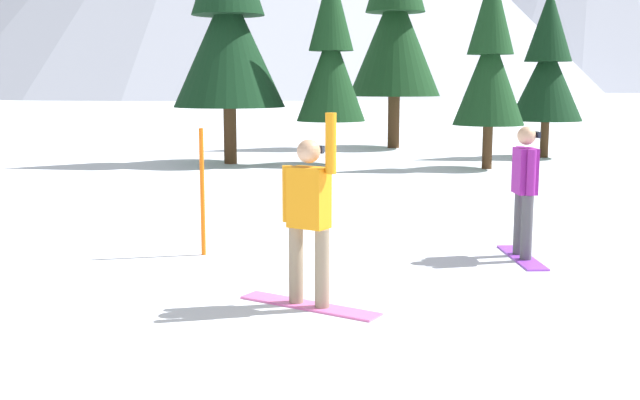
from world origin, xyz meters
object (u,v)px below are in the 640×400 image
Objects in this scene: snowboarder_background at (524,189)px; pine_tree_short at (395,18)px; snowboarder_midground at (309,217)px; trail_marker_pole at (202,192)px; pine_tree_tall at (331,56)px; pine_tree_slender at (490,59)px; pine_tree_broad at (548,66)px; pine_tree_leaning at (228,22)px.

pine_tree_short is at bearing 98.28° from snowboarder_background.
snowboarder_midground reaches higher than trail_marker_pole.
pine_tree_slender is at bearing -6.54° from pine_tree_tall.
pine_tree_broad is at bearing 74.56° from snowboarder_midground.
pine_tree_leaning is at bearing 121.48° from snowboarder_background.
pine_tree_leaning is 1.37× the size of pine_tree_slender.
pine_tree_leaning reaches higher than snowboarder_midground.
pine_tree_broad is (2.27, 14.40, 1.88)m from snowboarder_background.
pine_tree_short is (-0.10, 19.95, 3.57)m from snowboarder_midground.
trail_marker_pole is at bearing -113.65° from pine_tree_broad.
pine_tree_leaning is (-2.67, 11.63, 3.13)m from trail_marker_pole.
pine_tree_short is at bearing 90.27° from snowboarder_midground.
pine_tree_tall reaches higher than snowboarder_midground.
snowboarder_midground is 0.39× the size of pine_tree_broad.
pine_tree_leaning reaches higher than snowboarder_background.
pine_tree_short reaches higher than pine_tree_broad.
snowboarder_background is at bearing 5.30° from trail_marker_pole.
snowboarder_midground is at bearing -105.44° from pine_tree_broad.
pine_tree_tall is (-4.00, 11.39, 2.10)m from snowboarder_background.
pine_tree_broad is at bearing 19.11° from pine_tree_leaning.
pine_tree_tall is at bearing -103.89° from pine_tree_short.
trail_marker_pole is 11.98m from pine_tree_tall.
pine_tree_leaning is at bearing -125.42° from pine_tree_short.
pine_tree_broad is (6.48, 14.79, 1.95)m from trail_marker_pole.
snowboarder_midground is 0.38× the size of pine_tree_slender.
snowboarder_background is 12.25m from pine_tree_tall.
pine_tree_short is at bearing 148.38° from pine_tree_broad.
snowboarder_midground is 14.23m from pine_tree_tall.
snowboarder_background is 0.34× the size of pine_tree_broad.
pine_tree_slender reaches higher than snowboarder_background.
pine_tree_tall is at bearing 88.98° from trail_marker_pole.
pine_tree_short reaches higher than pine_tree_leaning.
pine_tree_leaning is at bearing 177.28° from pine_tree_slender.
trail_marker_pole is 12.32m from pine_tree_slender.
pine_tree_broad is at bearing 25.70° from pine_tree_tall.
trail_marker_pole is (-1.78, 2.21, -0.09)m from snowboarder_midground.
snowboarder_background is 1.02× the size of trail_marker_pole.
snowboarder_background is at bearing -91.53° from pine_tree_slender.
pine_tree_tall reaches higher than trail_marker_pole.
pine_tree_leaning is at bearing 102.92° from trail_marker_pole.
trail_marker_pole is 18.20m from pine_tree_short.
trail_marker_pole is at bearing -77.08° from pine_tree_leaning.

